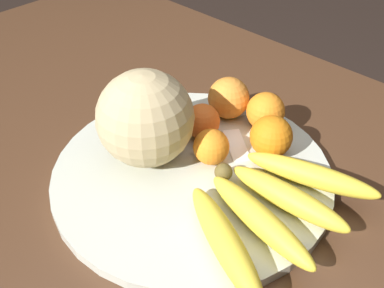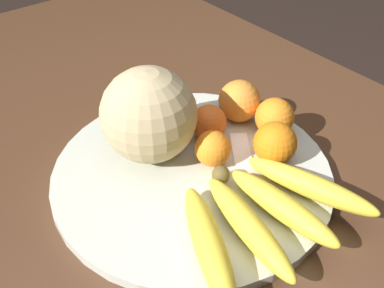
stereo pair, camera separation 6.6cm
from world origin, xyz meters
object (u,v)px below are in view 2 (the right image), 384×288
at_px(orange_front_left, 212,146).
at_px(orange_back_left, 239,101).
at_px(melon, 149,115).
at_px(produce_tag, 241,149).
at_px(kitchen_table, 210,210).
at_px(fruit_bowl, 192,172).
at_px(banana_bunch, 261,215).
at_px(orange_front_right, 275,143).
at_px(orange_mid_center, 209,122).
at_px(orange_back_right, 275,117).

relative_size(orange_front_left, orange_back_left, 0.77).
xyz_separation_m(melon, produce_tag, (-0.08, -0.12, -0.07)).
xyz_separation_m(kitchen_table, fruit_bowl, (0.01, 0.03, 0.10)).
bearing_deg(fruit_bowl, banana_bunch, -179.34).
bearing_deg(banana_bunch, orange_back_left, 147.25).
relative_size(melon, produce_tag, 1.87).
xyz_separation_m(orange_front_right, orange_mid_center, (0.11, 0.04, -0.00)).
bearing_deg(fruit_bowl, produce_tag, -98.03).
height_order(melon, orange_back_right, melon).
distance_m(melon, produce_tag, 0.16).
bearing_deg(kitchen_table, produce_tag, -95.05).
bearing_deg(orange_front_right, kitchen_table, 54.95).
distance_m(banana_bunch, orange_back_left, 0.25).
height_order(banana_bunch, orange_front_right, orange_front_right).
relative_size(orange_back_left, produce_tag, 0.92).
xyz_separation_m(orange_front_left, orange_back_right, (-0.01, -0.13, 0.00)).
distance_m(kitchen_table, orange_front_left, 0.14).
distance_m(banana_bunch, orange_mid_center, 0.20).
height_order(melon, orange_mid_center, melon).
xyz_separation_m(orange_front_right, orange_back_left, (0.12, -0.03, 0.00)).
bearing_deg(orange_front_left, orange_back_right, -95.31).
xyz_separation_m(fruit_bowl, orange_back_right, (-0.01, -0.16, 0.04)).
xyz_separation_m(fruit_bowl, orange_mid_center, (0.05, -0.07, 0.04)).
bearing_deg(orange_back_right, orange_mid_center, 56.37).
bearing_deg(fruit_bowl, orange_front_right, -119.12).
bearing_deg(orange_back_right, melon, 65.53).
bearing_deg(banana_bunch, orange_front_right, 129.72).
height_order(kitchen_table, produce_tag, produce_tag).
bearing_deg(orange_back_left, orange_mid_center, 95.23).
bearing_deg(orange_mid_center, orange_front_left, 143.70).
xyz_separation_m(kitchen_table, orange_front_left, (0.00, -0.00, 0.14)).
xyz_separation_m(kitchen_table, melon, (0.08, 0.06, 0.19)).
relative_size(orange_mid_center, produce_tag, 0.74).
relative_size(kitchen_table, orange_back_left, 22.27).
xyz_separation_m(banana_bunch, produce_tag, (0.13, -0.09, -0.02)).
bearing_deg(melon, banana_bunch, -172.61).
distance_m(orange_front_left, produce_tag, 0.06).
xyz_separation_m(melon, orange_front_right, (-0.14, -0.14, -0.04)).
xyz_separation_m(orange_front_left, produce_tag, (-0.01, -0.06, -0.03)).
xyz_separation_m(banana_bunch, orange_front_right, (0.08, -0.11, 0.01)).
bearing_deg(orange_back_left, melon, 83.81).
xyz_separation_m(banana_bunch, orange_front_left, (0.14, -0.03, 0.01)).
bearing_deg(orange_back_right, orange_front_left, 84.69).
distance_m(orange_mid_center, orange_back_left, 0.08).
relative_size(melon, orange_front_left, 2.63).
distance_m(orange_front_left, orange_back_right, 0.13).
xyz_separation_m(melon, orange_back_left, (-0.02, -0.17, -0.04)).
bearing_deg(produce_tag, orange_front_right, -119.99).
bearing_deg(kitchen_table, fruit_bowl, 77.15).
height_order(melon, banana_bunch, melon).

